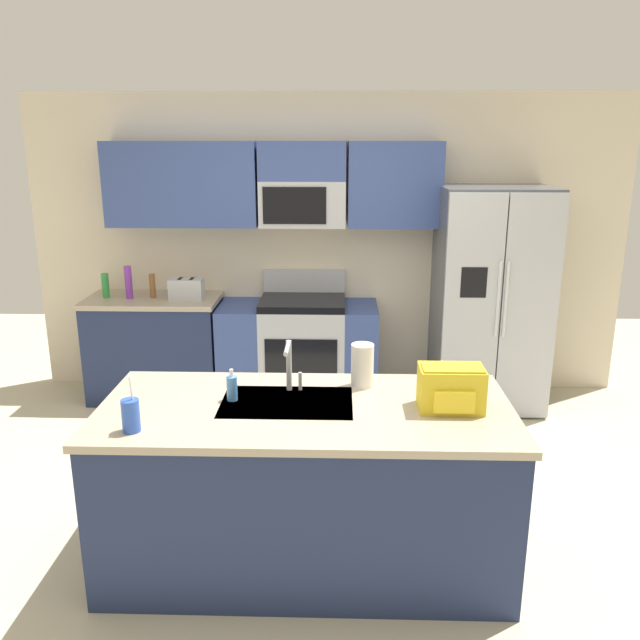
% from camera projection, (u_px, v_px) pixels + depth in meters
% --- Properties ---
extents(ground_plane, '(9.00, 9.00, 0.00)m').
position_uv_depth(ground_plane, '(320.00, 508.00, 4.00)').
color(ground_plane, beige).
rests_on(ground_plane, ground).
extents(kitchen_wall_unit, '(5.20, 0.43, 2.60)m').
position_uv_depth(kitchen_wall_unit, '(311.00, 227.00, 5.61)').
color(kitchen_wall_unit, beige).
rests_on(kitchen_wall_unit, ground).
extents(back_counter, '(1.14, 0.63, 0.90)m').
position_uv_depth(back_counter, '(156.00, 347.00, 5.65)').
color(back_counter, '#1E2A4D').
rests_on(back_counter, ground).
extents(range_oven, '(1.36, 0.61, 1.10)m').
position_uv_depth(range_oven, '(299.00, 349.00, 5.62)').
color(range_oven, '#B7BABF').
rests_on(range_oven, ground).
extents(refrigerator, '(0.90, 0.76, 1.85)m').
position_uv_depth(refrigerator, '(490.00, 299.00, 5.38)').
color(refrigerator, '#4C4F54').
rests_on(refrigerator, ground).
extents(island_counter, '(2.12, 0.96, 0.90)m').
position_uv_depth(island_counter, '(306.00, 484.00, 3.41)').
color(island_counter, '#1E2A4D').
rests_on(island_counter, ground).
extents(toaster, '(0.28, 0.16, 0.18)m').
position_uv_depth(toaster, '(187.00, 289.00, 5.45)').
color(toaster, '#B7BABF').
rests_on(toaster, back_counter).
extents(pepper_mill, '(0.05, 0.05, 0.21)m').
position_uv_depth(pepper_mill, '(153.00, 286.00, 5.50)').
color(pepper_mill, brown).
rests_on(pepper_mill, back_counter).
extents(bottle_purple, '(0.06, 0.06, 0.28)m').
position_uv_depth(bottle_purple, '(129.00, 282.00, 5.47)').
color(bottle_purple, purple).
rests_on(bottle_purple, back_counter).
extents(bottle_green, '(0.06, 0.06, 0.21)m').
position_uv_depth(bottle_green, '(106.00, 285.00, 5.51)').
color(bottle_green, green).
rests_on(bottle_green, back_counter).
extents(sink_faucet, '(0.08, 0.21, 0.28)m').
position_uv_depth(sink_faucet, '(290.00, 362.00, 3.43)').
color(sink_faucet, '#B7BABF').
rests_on(sink_faucet, island_counter).
extents(drink_cup_blue, '(0.08, 0.08, 0.28)m').
position_uv_depth(drink_cup_blue, '(131.00, 415.00, 2.98)').
color(drink_cup_blue, blue).
rests_on(drink_cup_blue, island_counter).
extents(soap_dispenser, '(0.06, 0.06, 0.17)m').
position_uv_depth(soap_dispenser, '(232.00, 388.00, 3.34)').
color(soap_dispenser, '#4C8CD8').
rests_on(soap_dispenser, island_counter).
extents(paper_towel_roll, '(0.12, 0.12, 0.24)m').
position_uv_depth(paper_towel_roll, '(362.00, 365.00, 3.52)').
color(paper_towel_roll, white).
rests_on(paper_towel_roll, island_counter).
extents(backpack, '(0.32, 0.22, 0.23)m').
position_uv_depth(backpack, '(451.00, 387.00, 3.22)').
color(backpack, yellow).
rests_on(backpack, island_counter).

